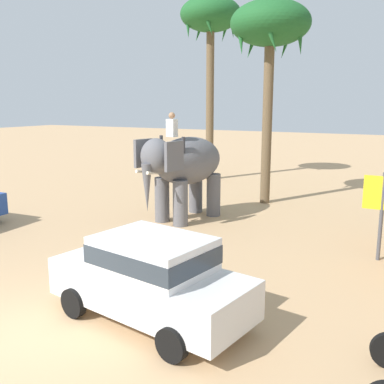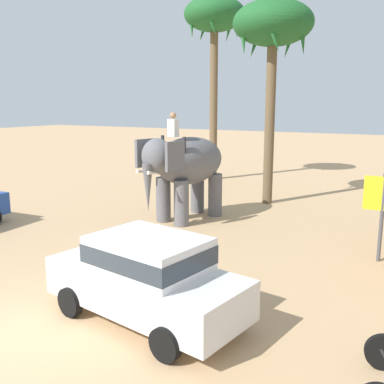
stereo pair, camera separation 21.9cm
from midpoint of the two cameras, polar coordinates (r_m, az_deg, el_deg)
The scene contains 5 objects.
car_sedan_foreground at distance 8.74m, azimuth -5.09°, elevation -10.56°, with size 4.32×2.36×1.70m.
elephant_with_mahout at distance 15.89m, azimuth -0.48°, elevation 3.40°, with size 2.28×4.01×3.88m.
palm_tree_behind_elephant at distance 19.04m, azimuth 10.69°, elevation 19.84°, with size 3.20×3.20×8.20m.
palm_tree_left_of_road at distance 24.95m, azimuth 3.16°, elevation 21.05°, with size 3.20×3.20×9.66m.
signboard_yellow at distance 12.73m, azimuth 23.79°, elevation -0.93°, with size 1.00×0.10×2.40m.
Camera 2 is at (6.64, -4.70, 4.18)m, focal length 41.56 mm.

